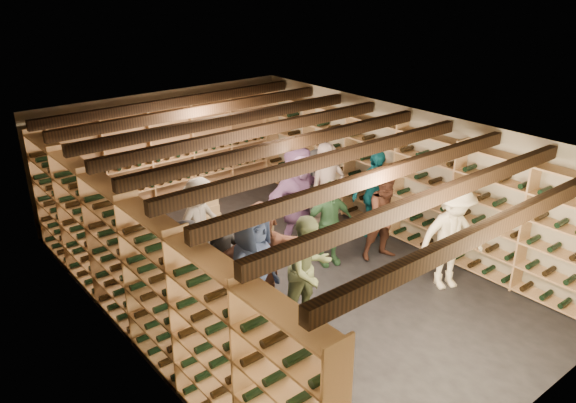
% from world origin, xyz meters
% --- Properties ---
extents(ground, '(8.00, 8.00, 0.00)m').
position_xyz_m(ground, '(0.00, 0.00, 0.00)').
color(ground, black).
rests_on(ground, ground).
extents(walls, '(5.52, 8.02, 2.40)m').
position_xyz_m(walls, '(0.00, 0.00, 1.20)').
color(walls, tan).
rests_on(walls, ground).
extents(ceiling, '(5.50, 8.00, 0.01)m').
position_xyz_m(ceiling, '(0.00, 0.00, 2.40)').
color(ceiling, '#C0B5A4').
rests_on(ceiling, walls).
extents(ceiling_joists, '(5.40, 7.12, 0.18)m').
position_xyz_m(ceiling_joists, '(0.00, 0.00, 2.26)').
color(ceiling_joists, black).
rests_on(ceiling_joists, ground).
extents(wine_rack_left, '(0.32, 7.50, 2.15)m').
position_xyz_m(wine_rack_left, '(-2.57, 0.00, 1.08)').
color(wine_rack_left, '#A87D51').
rests_on(wine_rack_left, ground).
extents(wine_rack_right, '(0.32, 7.50, 2.15)m').
position_xyz_m(wine_rack_right, '(2.57, 0.00, 1.08)').
color(wine_rack_right, '#A87D51').
rests_on(wine_rack_right, ground).
extents(wine_rack_back, '(4.70, 0.30, 2.15)m').
position_xyz_m(wine_rack_back, '(0.00, 3.83, 1.07)').
color(wine_rack_back, '#A87D51').
rests_on(wine_rack_back, ground).
extents(crate_stack_left, '(0.52, 0.36, 0.85)m').
position_xyz_m(crate_stack_left, '(-0.11, 2.42, 0.42)').
color(crate_stack_left, tan).
rests_on(crate_stack_left, ground).
extents(crate_stack_right, '(0.53, 0.38, 0.34)m').
position_xyz_m(crate_stack_right, '(0.38, 1.37, 0.17)').
color(crate_stack_right, tan).
rests_on(crate_stack_right, ground).
extents(crate_loose, '(0.54, 0.40, 0.17)m').
position_xyz_m(crate_loose, '(0.28, 1.30, 0.09)').
color(crate_loose, tan).
rests_on(crate_loose, ground).
extents(person_0, '(0.93, 0.75, 1.64)m').
position_xyz_m(person_0, '(-1.92, -0.21, 0.82)').
color(person_0, black).
rests_on(person_0, ground).
extents(person_1, '(0.55, 0.37, 1.49)m').
position_xyz_m(person_1, '(-1.30, -0.13, 0.74)').
color(person_1, black).
rests_on(person_1, ground).
extents(person_2, '(0.78, 0.61, 1.61)m').
position_xyz_m(person_2, '(-0.52, -1.08, 0.80)').
color(person_2, '#4E5A37').
rests_on(person_2, ground).
extents(person_3, '(1.28, 1.02, 1.73)m').
position_xyz_m(person_3, '(1.77, -1.77, 0.86)').
color(person_3, beige).
rests_on(person_3, ground).
extents(person_4, '(1.03, 0.53, 1.68)m').
position_xyz_m(person_4, '(2.18, 0.20, 0.84)').
color(person_4, '#106172').
rests_on(person_4, ground).
extents(person_5, '(1.62, 0.84, 1.67)m').
position_xyz_m(person_5, '(-0.81, -0.39, 0.83)').
color(person_5, brown).
rests_on(person_5, ground).
extents(person_6, '(1.03, 0.82, 1.84)m').
position_xyz_m(person_6, '(-1.27, -0.79, 0.92)').
color(person_6, '#232F4F').
rests_on(person_6, ground).
extents(person_7, '(0.77, 0.60, 1.86)m').
position_xyz_m(person_7, '(1.40, 0.62, 0.93)').
color(person_7, gray).
rests_on(person_7, ground).
extents(person_8, '(0.91, 0.80, 1.58)m').
position_xyz_m(person_8, '(1.71, -0.51, 0.79)').
color(person_8, '#46261B').
rests_on(person_8, ground).
extents(person_9, '(1.12, 0.85, 1.54)m').
position_xyz_m(person_9, '(-0.82, 1.30, 0.77)').
color(person_9, '#9F9A90').
rests_on(person_9, ground).
extents(person_10, '(0.94, 0.61, 1.49)m').
position_xyz_m(person_10, '(0.83, -0.04, 0.74)').
color(person_10, '#2B5333').
rests_on(person_10, ground).
extents(person_11, '(1.77, 0.70, 1.87)m').
position_xyz_m(person_11, '(0.89, 0.83, 0.93)').
color(person_11, '#7D558B').
rests_on(person_11, ground).
extents(person_12, '(0.77, 0.53, 1.51)m').
position_xyz_m(person_12, '(1.79, 1.30, 0.75)').
color(person_12, '#333338').
rests_on(person_12, ground).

